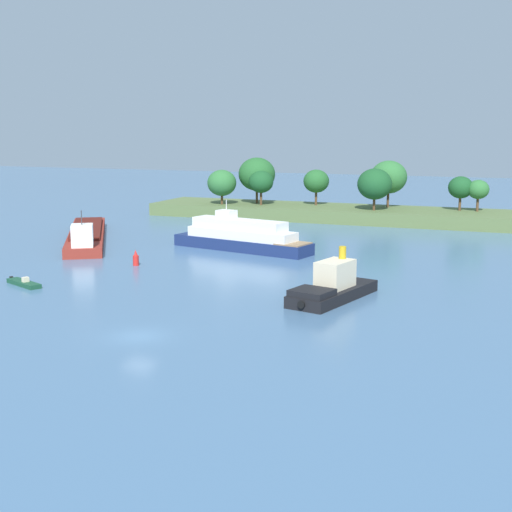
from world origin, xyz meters
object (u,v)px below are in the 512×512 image
Objects in this scene: cargo_barge at (86,234)px; fishing_skiff at (24,283)px; tugboat at (332,287)px; white_riverboat at (241,237)px; channel_buoy_red at (136,259)px.

fishing_skiff is (11.32, -27.71, -0.73)m from cargo_barge.
cargo_barge is 2.45× the size of tugboat.
white_riverboat is 10.85× the size of channel_buoy_red.
white_riverboat reaches higher than channel_buoy_red.
cargo_barge is at bearing 139.92° from channel_buoy_red.
cargo_barge reaches higher than fishing_skiff.
tugboat is 6.34× the size of channel_buoy_red.
cargo_barge is 48.26m from tugboat.
fishing_skiff is 2.83× the size of channel_buoy_red.
cargo_barge is at bearing 112.22° from fishing_skiff.
fishing_skiff is at bearing -110.87° from channel_buoy_red.
tugboat is (18.85, -22.83, -0.56)m from white_riverboat.
tugboat reaches higher than fishing_skiff.
tugboat is at bearing -50.47° from white_riverboat.
tugboat is (42.94, -22.04, 0.26)m from cargo_barge.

